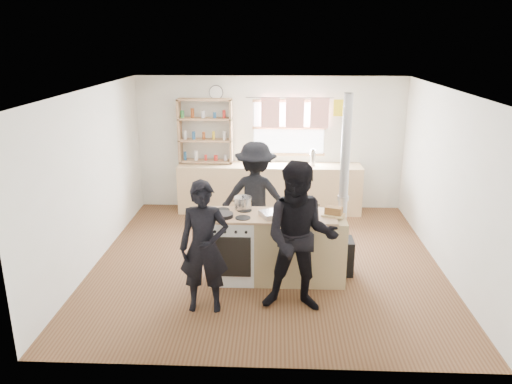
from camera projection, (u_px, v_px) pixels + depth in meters
ground at (267, 261)px, 7.39m from camera, size 5.00×5.00×0.01m
back_counter at (269, 188)px, 9.38m from camera, size 3.40×0.55×0.90m
shelving_unit at (205, 131)px, 9.22m from camera, size 1.00×0.28×1.20m
thermos at (313, 158)px, 9.17m from camera, size 0.10×0.10×0.29m
cooking_island at (277, 247)px, 6.72m from camera, size 1.97×0.64×0.93m
skillet_greens at (223, 215)px, 6.49m from camera, size 0.35×0.35×0.05m
roast_tray at (274, 213)px, 6.52m from camera, size 0.42×0.39×0.06m
stockpot_stove at (243, 203)px, 6.78m from camera, size 0.24×0.24×0.19m
stockpot_counter at (306, 207)px, 6.60m from camera, size 0.28×0.28×0.21m
bread_board at (334, 212)px, 6.54m from camera, size 0.33×0.29×0.12m
flue_heater at (341, 229)px, 6.84m from camera, size 0.35×0.35×2.50m
person_near_left at (204, 247)px, 5.87m from camera, size 0.60×0.41×1.62m
person_near_right at (300, 238)px, 5.84m from camera, size 0.94×0.76×1.84m
person_far at (256, 197)px, 7.60m from camera, size 1.16×0.75×1.70m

